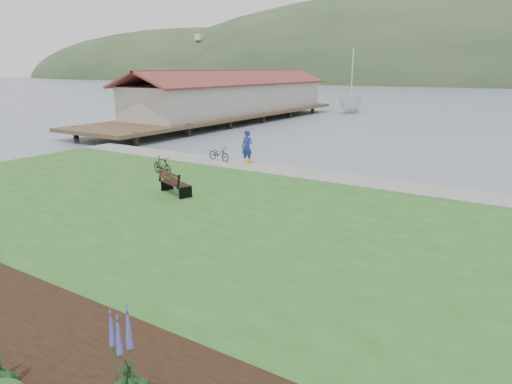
# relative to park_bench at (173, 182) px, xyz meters

# --- Properties ---
(ground) EXTENTS (600.00, 600.00, 0.00)m
(ground) POSITION_rel_park_bench_xyz_m (3.77, -0.32, -0.92)
(ground) COLOR slate
(ground) RESTS_ON ground
(lawn) EXTENTS (34.00, 20.00, 0.40)m
(lawn) POSITION_rel_park_bench_xyz_m (3.77, -2.32, -0.72)
(lawn) COLOR #265B20
(lawn) RESTS_ON ground
(shoreline_path) EXTENTS (34.00, 2.20, 0.03)m
(shoreline_path) POSITION_rel_park_bench_xyz_m (3.77, 6.58, -0.51)
(shoreline_path) COLOR gray
(shoreline_path) RESTS_ON lawn
(pier_pavilion) EXTENTS (8.00, 36.00, 5.40)m
(pier_pavilion) POSITION_rel_park_bench_xyz_m (-16.23, 27.20, 1.72)
(pier_pavilion) COLOR #4C3826
(pier_pavilion) RESTS_ON ground
(park_bench) EXTENTS (1.83, 1.23, 1.05)m
(park_bench) POSITION_rel_park_bench_xyz_m (0.00, 0.00, 0.00)
(park_bench) COLOR black
(park_bench) RESTS_ON lawn
(person) EXTENTS (0.80, 0.56, 2.18)m
(person) POSITION_rel_park_bench_xyz_m (-1.05, 7.18, 0.57)
(person) COLOR navy
(person) RESTS_ON lawn
(bicycle_a) EXTENTS (0.81, 1.68, 0.84)m
(bicycle_a) POSITION_rel_park_bench_xyz_m (-2.82, 6.88, -0.10)
(bicycle_a) COLOR black
(bicycle_a) RESTS_ON lawn
(bicycle_b) EXTENTS (0.76, 1.58, 0.91)m
(bicycle_b) POSITION_rel_park_bench_xyz_m (-3.12, 2.56, -0.07)
(bicycle_b) COLOR black
(bicycle_b) RESTS_ON lawn
(sailboat) EXTENTS (9.87, 10.04, 25.77)m
(sailboat) POSITION_rel_park_bench_xyz_m (-9.03, 43.18, -0.92)
(sailboat) COLOR silver
(sailboat) RESTS_ON ground
(pannier) EXTENTS (0.17, 0.27, 0.28)m
(pannier) POSITION_rel_park_bench_xyz_m (-0.85, 6.88, -0.38)
(pannier) COLOR yellow
(pannier) RESTS_ON lawn
(echium_1) EXTENTS (0.62, 0.62, 1.80)m
(echium_1) POSITION_rel_park_bench_xyz_m (7.99, -9.72, 0.23)
(echium_1) COLOR #153A1A
(echium_1) RESTS_ON garden_bed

